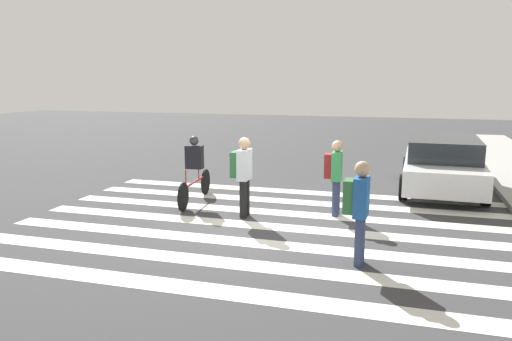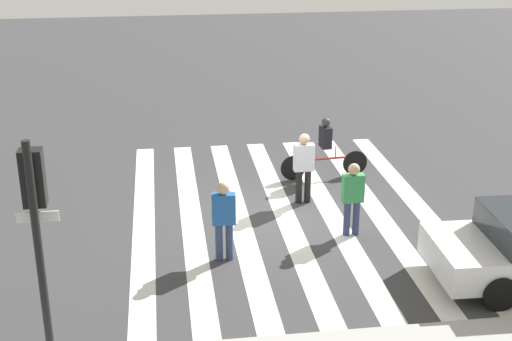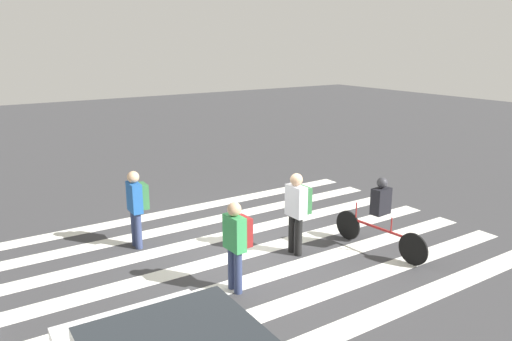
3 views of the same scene
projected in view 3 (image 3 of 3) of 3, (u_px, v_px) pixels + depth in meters
ground_plane at (256, 251)px, 10.53m from camera, size 60.00×60.00×0.00m
crosswalk_stripes at (256, 250)px, 10.53m from camera, size 6.92×10.00×0.01m
pedestrian_adult_tall_backpack at (237, 239)px, 8.63m from camera, size 0.46×0.39×1.64m
pedestrian_adult_blue_shirt at (137, 203)px, 10.51m from camera, size 0.47×0.40×1.68m
pedestrian_adult_yellow_jacket at (297, 207)px, 10.17m from camera, size 0.48×0.41×1.72m
cyclist_mid_street at (380, 212)px, 10.30m from camera, size 2.34×0.42×1.61m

